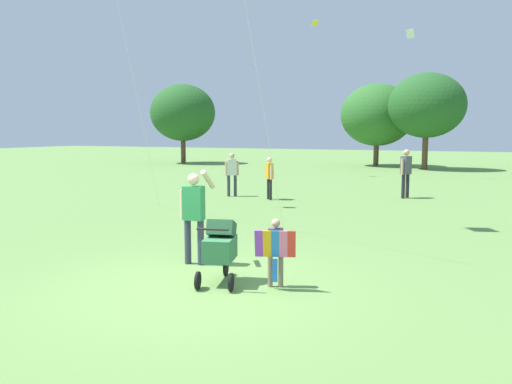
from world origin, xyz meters
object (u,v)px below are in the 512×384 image
(person_adult_flyer, at_px, (194,210))
(person_couple_left, at_px, (232,171))
(person_sitting_far, at_px, (406,169))
(stroller, at_px, (220,246))
(person_red_shirt, at_px, (269,175))
(child_with_butterfly_kite, at_px, (276,247))

(person_adult_flyer, bearing_deg, person_couple_left, 112.83)
(person_sitting_far, bearing_deg, person_couple_left, -160.43)
(person_couple_left, bearing_deg, stroller, -64.16)
(person_red_shirt, bearing_deg, person_couple_left, 170.54)
(child_with_butterfly_kite, relative_size, person_sitting_far, 0.61)
(child_with_butterfly_kite, xyz_separation_m, person_sitting_far, (0.29, 11.88, 0.40))
(child_with_butterfly_kite, distance_m, person_adult_flyer, 2.03)
(child_with_butterfly_kite, height_order, person_adult_flyer, person_adult_flyer)
(person_red_shirt, distance_m, person_sitting_far, 4.96)
(person_sitting_far, distance_m, person_couple_left, 6.34)
(person_couple_left, bearing_deg, person_adult_flyer, -67.17)
(person_adult_flyer, height_order, person_red_shirt, person_adult_flyer)
(person_adult_flyer, xyz_separation_m, person_sitting_far, (2.16, 11.18, 0.04))
(person_red_shirt, height_order, person_couple_left, person_couple_left)
(person_red_shirt, bearing_deg, person_sitting_far, 28.86)
(person_adult_flyer, xyz_separation_m, person_red_shirt, (-2.19, 8.78, -0.12))
(child_with_butterfly_kite, xyz_separation_m, stroller, (-0.89, -0.13, -0.04))
(person_red_shirt, bearing_deg, person_adult_flyer, -76.03)
(person_adult_flyer, height_order, person_couple_left, person_adult_flyer)
(person_red_shirt, bearing_deg, child_with_butterfly_kite, -66.84)
(person_sitting_far, relative_size, person_couple_left, 1.10)
(person_red_shirt, relative_size, person_sitting_far, 0.85)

